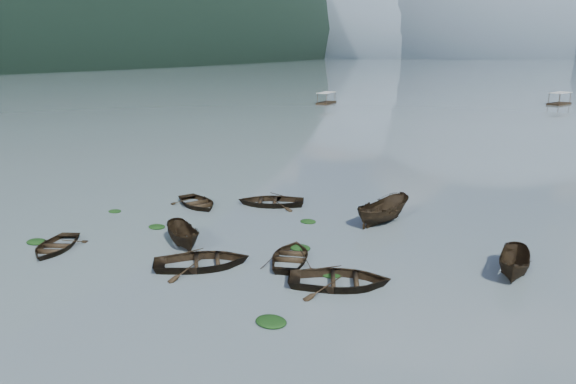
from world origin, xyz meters
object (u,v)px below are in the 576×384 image
at_px(rowboat_0, 55,249).
at_px(pontoon_left, 326,104).
at_px(rowboat_3, 291,260).
at_px(pontoon_centre, 559,105).

height_order(rowboat_0, pontoon_left, pontoon_left).
bearing_deg(rowboat_3, rowboat_0, 3.39).
relative_size(rowboat_0, rowboat_3, 0.96).
bearing_deg(rowboat_0, pontoon_left, 78.84).
bearing_deg(pontoon_left, rowboat_0, -79.12).
xyz_separation_m(rowboat_3, pontoon_centre, (14.17, 99.66, 0.00)).
height_order(rowboat_3, pontoon_left, pontoon_left).
bearing_deg(pontoon_left, pontoon_centre, 23.08).
distance_m(rowboat_3, pontoon_left, 85.39).
relative_size(rowboat_0, pontoon_centre, 0.63).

